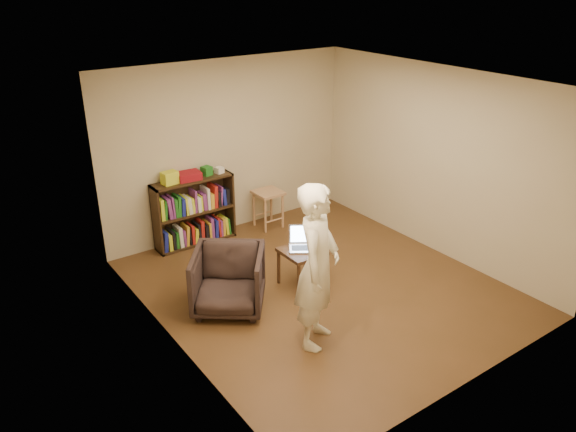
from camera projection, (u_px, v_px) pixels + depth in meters
floor at (321, 287)px, 7.18m from camera, size 4.50×4.50×0.00m
ceiling at (326, 82)px, 6.12m from camera, size 4.50×4.50×0.00m
wall_back at (228, 147)px, 8.32m from camera, size 4.00×0.00×4.00m
wall_left at (167, 235)px, 5.59m from camera, size 0.00×4.50×4.50m
wall_right at (437, 162)px, 7.71m from camera, size 0.00×4.50×4.50m
bookshelf at (194, 215)px, 8.18m from camera, size 1.20×0.30×1.00m
box_yellow at (170, 178)px, 7.74m from camera, size 0.23×0.18×0.18m
red_cloth at (188, 176)px, 7.91m from camera, size 0.35×0.27×0.11m
box_green at (207, 171)px, 8.07m from camera, size 0.16×0.16×0.13m
box_white at (219, 170)px, 8.16m from camera, size 0.13×0.13×0.09m
stool at (268, 198)px, 8.67m from camera, size 0.41×0.41×0.59m
armchair at (228, 280)px, 6.59m from camera, size 1.14×1.15×0.76m
side_table at (302, 256)px, 7.06m from camera, size 0.50×0.50×0.51m
laptop at (304, 243)px, 7.06m from camera, size 0.47×0.45×0.27m
person at (318, 266)px, 5.79m from camera, size 0.80×0.75×1.83m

